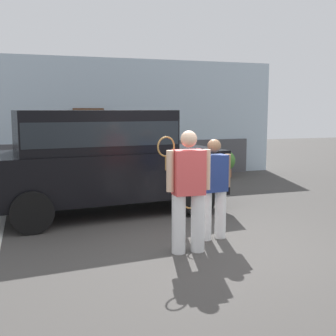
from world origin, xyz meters
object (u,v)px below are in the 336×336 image
Objects in this scene: tennis_player_woman at (213,188)px; parked_suv at (101,156)px; potted_plant_by_porch at (225,162)px; tennis_player_man at (188,190)px.

parked_suv is at bearing -63.73° from tennis_player_woman.
potted_plant_by_porch is (4.34, 3.30, -0.69)m from parked_suv.
tennis_player_man is 7.05m from potted_plant_by_porch.
tennis_player_woman is at bearing -117.80° from potted_plant_by_porch.
tennis_player_woman is (0.61, 0.48, -0.10)m from tennis_player_man.
tennis_player_man reaches higher than tennis_player_woman.
tennis_player_man is (0.78, -2.77, -0.22)m from parked_suv.
parked_suv is 2.70m from tennis_player_woman.
tennis_player_man is at bearing -79.00° from parked_suv.
parked_suv is 2.68× the size of tennis_player_man.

